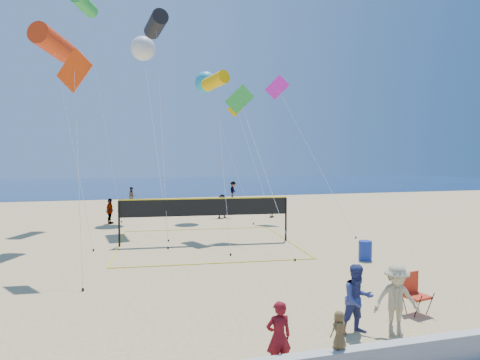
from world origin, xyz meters
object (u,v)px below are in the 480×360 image
object	(u,v)px
trash_barrel	(365,251)
camp_chair	(414,290)
volleyball_net	(205,212)
woman	(279,337)

from	to	relation	value
trash_barrel	camp_chair	bearing A→B (deg)	-109.95
camp_chair	trash_barrel	size ratio (longest dim) A/B	1.52
camp_chair	volleyball_net	bearing A→B (deg)	96.49
woman	volleyball_net	bearing A→B (deg)	-95.63
woman	camp_chair	xyz separation A→B (m)	(4.97, 2.17, -0.10)
camp_chair	volleyball_net	size ratio (longest dim) A/B	0.13
camp_chair	volleyball_net	world-z (taller)	volleyball_net
trash_barrel	volleyball_net	size ratio (longest dim) A/B	0.09
woman	volleyball_net	size ratio (longest dim) A/B	0.16
woman	trash_barrel	bearing A→B (deg)	-132.07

